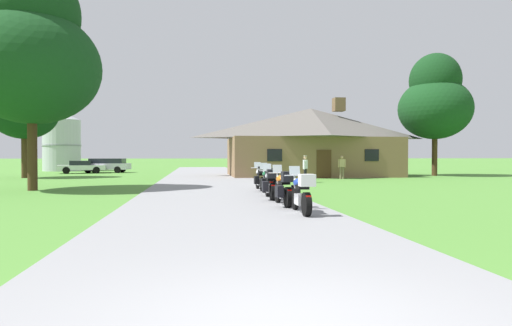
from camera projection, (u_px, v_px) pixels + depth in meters
The scene contains 16 objects.
ground_plane at pixel (212, 186), 23.76m from camera, with size 500.00×500.00×0.00m, color #4C8433.
asphalt_driveway at pixel (213, 188), 21.78m from camera, with size 6.40×80.00×0.06m, color gray.
motorcycle_blue_nearest_to_camera at pixel (302, 193), 11.98m from camera, with size 0.66×2.08×1.30m.
motorcycle_orange_second_in_row at pixel (284, 189), 13.81m from camera, with size 0.75×2.08×1.30m.
motorcycle_silver_third_in_row at pixel (271, 184), 15.97m from camera, with size 0.75×2.08×1.30m.
motorcycle_green_fourth_in_row at pixel (268, 181), 17.86m from camera, with size 0.73×2.08×1.30m.
motorcycle_white_farthest_in_row at pixel (261, 178), 20.06m from camera, with size 0.73×2.08×1.30m.
stone_lodge at pixel (311, 141), 35.62m from camera, with size 14.06×7.87×6.48m.
bystander_tan_shirt_near_lodge at pixel (342, 166), 31.07m from camera, with size 0.54×0.28×1.67m.
bystander_white_shirt_beside_signpost at pixel (305, 167), 26.71m from camera, with size 0.37×0.49×1.69m.
tree_left_near at pixel (31, 51), 20.55m from camera, with size 6.39×6.39×10.86m.
tree_right_of_lodge at pixel (435, 100), 35.87m from camera, with size 5.94×5.94×10.17m.
tree_left_far at pixel (24, 103), 32.31m from camera, with size 4.96×4.96×8.88m.
metal_silo_distant at pixel (62, 141), 47.57m from camera, with size 4.04×4.04×6.58m.
parked_silver_suv_far_left at pixel (106, 165), 42.59m from camera, with size 4.77×2.33×1.40m.
parked_white_sedan_far_left at pixel (81, 167), 40.86m from camera, with size 4.53×2.85×1.20m.
Camera 1 is at (-0.81, -3.85, 1.66)m, focal length 30.29 mm.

